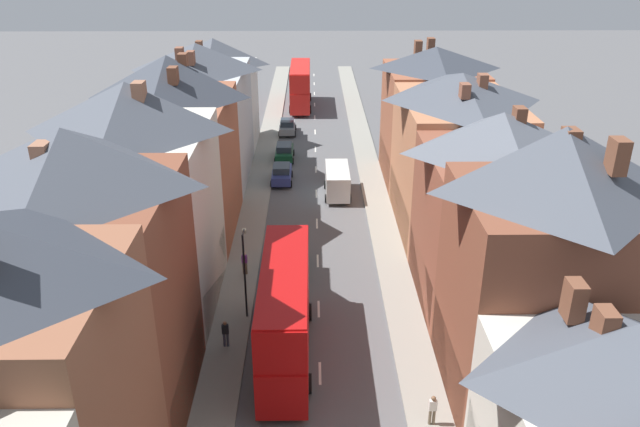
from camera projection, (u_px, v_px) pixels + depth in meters
The scene contains 16 objects.
pavement_left at pixel (259, 185), 55.86m from camera, with size 2.20×104.00×0.14m, color gray.
pavement_right at pixel (373, 184), 55.98m from camera, with size 2.20×104.00×0.14m, color gray.
centre_line_dashes at pixel (316, 194), 54.13m from camera, with size 0.14×97.80×0.01m.
terrace_row_left at pixel (144, 200), 36.44m from camera, with size 8.00×65.54×14.19m.
terrace_row_right at pixel (501, 227), 34.84m from camera, with size 8.00×55.15×13.60m.
double_decker_bus_lead at pixel (285, 311), 32.58m from camera, with size 2.74×10.80×5.30m.
double_decker_bus_mid_street at pixel (300, 85), 79.10m from camera, with size 2.74×10.80×5.30m.
car_near_blue at pixel (284, 152), 61.67m from camera, with size 1.90×4.08×1.67m.
car_near_silver at pixel (282, 173), 56.21m from camera, with size 1.90×3.97×1.71m.
car_parked_left_a at pixel (291, 259), 41.82m from camera, with size 1.90×3.93×1.61m.
car_parked_right_a at pixel (287, 126), 69.66m from camera, with size 1.90×4.07×1.61m.
delivery_van at pixel (337, 181), 53.32m from camera, with size 2.20×5.20×2.41m.
pedestrian_near_right at pixel (433, 409), 28.47m from camera, with size 0.36×0.22×1.61m.
pedestrian_mid_left at pixel (225, 332), 33.84m from camera, with size 0.36×0.22×1.61m.
pedestrian_mid_right at pixel (245, 262), 40.99m from camera, with size 0.36×0.22×1.61m.
street_lamp at pixel (245, 269), 35.69m from camera, with size 0.20×1.12×5.50m.
Camera 1 is at (-0.34, -13.91, 21.04)m, focal length 35.00 mm.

